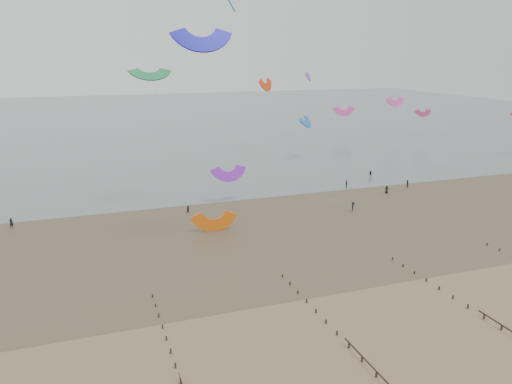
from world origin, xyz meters
TOP-DOWN VIEW (x-y plane):
  - ground at (0.00, 0.00)m, footprint 500.00×500.00m
  - sea_and_shore at (-4.08, 34.40)m, footprint 500.00×665.00m
  - kitesurfer_lead at (-33.92, 47.03)m, footprint 0.70×0.47m
  - kitesurfers at (25.56, 46.58)m, footprint 112.00×25.31m
  - grounded_kite at (-0.07, 33.65)m, footprint 7.19×5.81m
  - kites_airborne at (-12.23, 88.05)m, footprint 213.18×113.78m

SIDE VIEW (x-z plane):
  - ground at x=0.00m, z-range 0.00..0.00m
  - grounded_kite at x=-0.07m, z-range -1.87..1.87m
  - sea_and_shore at x=-4.08m, z-range -0.01..0.02m
  - kitesurfers at x=25.56m, z-range -0.09..1.81m
  - kitesurfer_lead at x=-33.92m, z-range 0.00..1.89m
  - kites_airborne at x=-12.23m, z-range 0.68..42.86m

